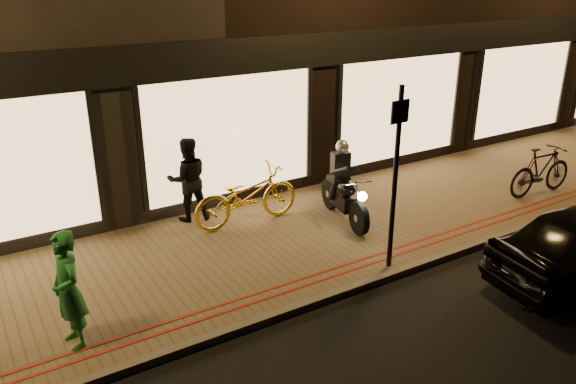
# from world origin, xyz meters

# --- Properties ---
(ground) EXTENTS (90.00, 90.00, 0.00)m
(ground) POSITION_xyz_m (0.00, 0.00, 0.00)
(ground) COLOR black
(ground) RESTS_ON ground
(sidewalk) EXTENTS (50.00, 4.00, 0.12)m
(sidewalk) POSITION_xyz_m (0.00, 2.00, 0.06)
(sidewalk) COLOR brown
(sidewalk) RESTS_ON ground
(kerb_stone) EXTENTS (50.00, 0.14, 0.12)m
(kerb_stone) POSITION_xyz_m (0.00, 0.05, 0.06)
(kerb_stone) COLOR #59544C
(kerb_stone) RESTS_ON ground
(red_kerb_lines) EXTENTS (50.00, 0.26, 0.01)m
(red_kerb_lines) POSITION_xyz_m (0.00, 0.55, 0.12)
(red_kerb_lines) COLOR maroon
(red_kerb_lines) RESTS_ON sidewalk
(motorcycle) EXTENTS (0.71, 1.92, 1.59)m
(motorcycle) POSITION_xyz_m (1.49, 2.14, 0.73)
(motorcycle) COLOR black
(motorcycle) RESTS_ON sidewalk
(sign_post) EXTENTS (0.35, 0.08, 3.00)m
(sign_post) POSITION_xyz_m (1.02, 0.25, 1.80)
(sign_post) COLOR black
(sign_post) RESTS_ON sidewalk
(bicycle_gold) EXTENTS (2.16, 0.77, 1.13)m
(bicycle_gold) POSITION_xyz_m (-0.18, 2.99, 0.68)
(bicycle_gold) COLOR yellow
(bicycle_gold) RESTS_ON sidewalk
(bicycle_dark) EXTENTS (1.83, 0.63, 1.08)m
(bicycle_dark) POSITION_xyz_m (5.93, 0.97, 0.66)
(bicycle_dark) COLOR black
(bicycle_dark) RESTS_ON sidewalk
(person_green) EXTENTS (0.48, 0.65, 1.61)m
(person_green) POSITION_xyz_m (-3.87, 0.82, 0.92)
(person_green) COLOR #1D6F31
(person_green) RESTS_ON sidewalk
(person_dark) EXTENTS (0.91, 0.77, 1.65)m
(person_dark) POSITION_xyz_m (-1.04, 3.75, 0.95)
(person_dark) COLOR black
(person_dark) RESTS_ON sidewalk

